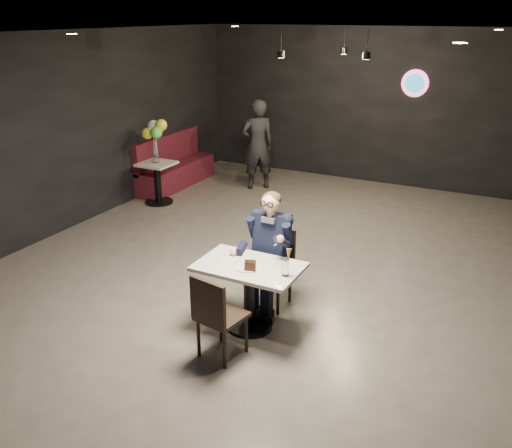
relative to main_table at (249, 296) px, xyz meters
The scene contains 17 objects.
floor 1.62m from the main_table, 106.24° to the left, with size 9.00×9.00×0.00m, color slate.
wall_sign 6.21m from the main_table, 86.57° to the left, with size 0.50×0.06×0.50m, color pink, non-canonical shape.
pendant_lights 4.34m from the main_table, 97.16° to the left, with size 1.40×1.20×0.36m, color black.
main_table is the anchor object (origin of this frame).
chair_far 0.56m from the main_table, 90.00° to the left, with size 0.42×0.46×0.92m, color black.
chair_near 0.58m from the main_table, 90.00° to the right, with size 0.42×0.46×0.92m, color black.
seated_man 0.65m from the main_table, 90.00° to the left, with size 0.60×0.80×1.44m, color black.
dessert_plate 0.39m from the main_table, 82.35° to the right, with size 0.24×0.24×0.01m, color white.
cake_slice 0.44m from the main_table, 56.47° to the right, with size 0.11×0.09×0.08m, color black.
mint_leaf 0.48m from the main_table, 59.76° to the right, with size 0.06×0.04×0.01m, color #297D38.
sundae_glass 0.64m from the main_table, ahead, with size 0.08×0.08×0.18m, color silver.
wafer_cone 0.78m from the main_table, ahead, with size 0.06×0.06×0.12m, color #B4854A.
booth_bench 5.40m from the main_table, 133.15° to the left, with size 0.50×2.02×1.01m, color #430E18.
side_table 4.49m from the main_table, 139.09° to the left, with size 0.57×0.57×0.72m, color silver.
balloon_vase 4.51m from the main_table, 139.09° to the left, with size 0.10×0.10×0.15m, color silver.
balloon_bunch 4.56m from the main_table, 139.09° to the left, with size 0.37×0.37×0.61m, color yellow.
passerby 5.08m from the main_table, 115.82° to the left, with size 0.63×0.41×1.73m, color black.
Camera 1 is at (2.85, -6.08, 3.24)m, focal length 38.00 mm.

